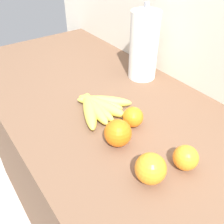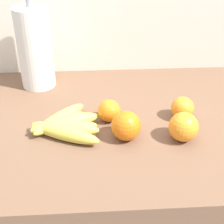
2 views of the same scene
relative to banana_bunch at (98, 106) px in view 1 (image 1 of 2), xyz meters
The scene contains 8 objects.
counter 0.50m from the banana_bunch, 14.25° to the left, with size 1.98×0.69×0.88m, color brown.
wall_back 0.53m from the banana_bunch, 65.25° to the left, with size 2.38×0.06×1.30m, color silver.
banana_bunch is the anchor object (origin of this frame).
orange_right 0.18m from the banana_bunch, 13.36° to the right, with size 0.08×0.08×0.08m, color orange.
orange_far_right 0.35m from the banana_bunch, ahead, with size 0.07×0.07×0.07m, color orange.
orange_front 0.33m from the banana_bunch, ahead, with size 0.08×0.08×0.08m, color orange.
orange_center 0.14m from the banana_bunch, 21.61° to the left, with size 0.07×0.07×0.07m, color orange.
paper_towel_roll 0.33m from the banana_bunch, 109.35° to the left, with size 0.11×0.11×0.30m.
Camera 1 is at (0.42, -0.43, 1.40)m, focal length 40.77 mm.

